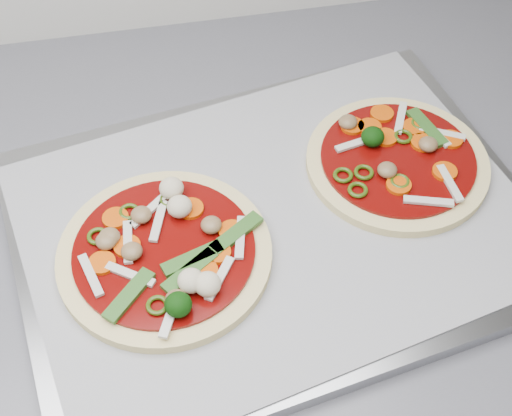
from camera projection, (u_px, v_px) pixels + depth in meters
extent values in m
cube|color=gray|center=(275.00, 223.00, 0.70)|extent=(0.55, 0.45, 0.02)
cube|color=gray|center=(276.00, 218.00, 0.69)|extent=(0.54, 0.44, 0.00)
cylinder|color=#E8D58D|center=(165.00, 255.00, 0.66)|extent=(0.26, 0.26, 0.01)
cylinder|color=#650504|center=(164.00, 250.00, 0.65)|extent=(0.22, 0.22, 0.00)
ellipsoid|color=brown|center=(132.00, 251.00, 0.64)|extent=(0.02, 0.02, 0.01)
torus|color=#2F460C|center=(129.00, 212.00, 0.68)|extent=(0.03, 0.03, 0.00)
ellipsoid|color=brown|center=(177.00, 299.00, 0.61)|extent=(0.03, 0.03, 0.01)
ellipsoid|color=beige|center=(208.00, 284.00, 0.62)|extent=(0.03, 0.03, 0.02)
ellipsoid|color=brown|center=(109.00, 237.00, 0.65)|extent=(0.03, 0.03, 0.01)
cube|color=#32601F|center=(193.00, 259.00, 0.64)|extent=(0.06, 0.03, 0.00)
cylinder|color=#CB5304|center=(232.00, 231.00, 0.66)|extent=(0.03, 0.03, 0.00)
torus|color=#2F460C|center=(169.00, 200.00, 0.68)|extent=(0.02, 0.02, 0.00)
cube|color=#32601F|center=(236.00, 233.00, 0.66)|extent=(0.06, 0.04, 0.00)
cube|color=beige|center=(91.00, 275.00, 0.63)|extent=(0.02, 0.05, 0.00)
cylinder|color=#CB5304|center=(191.00, 209.00, 0.68)|extent=(0.04, 0.04, 0.00)
cube|color=beige|center=(171.00, 313.00, 0.61)|extent=(0.03, 0.05, 0.00)
cylinder|color=#CB5304|center=(204.00, 271.00, 0.63)|extent=(0.03, 0.03, 0.00)
cube|color=beige|center=(220.00, 278.00, 0.63)|extent=(0.03, 0.04, 0.00)
cube|color=beige|center=(159.00, 221.00, 0.67)|extent=(0.02, 0.05, 0.00)
cube|color=beige|center=(149.00, 210.00, 0.68)|extent=(0.04, 0.04, 0.00)
cylinder|color=#CB5304|center=(102.00, 263.00, 0.64)|extent=(0.03, 0.03, 0.00)
cube|color=#32601F|center=(190.00, 271.00, 0.63)|extent=(0.06, 0.04, 0.00)
cube|color=#32601F|center=(129.00, 295.00, 0.62)|extent=(0.05, 0.05, 0.00)
ellipsoid|color=brown|center=(141.00, 215.00, 0.67)|extent=(0.02, 0.02, 0.01)
cube|color=beige|center=(240.00, 237.00, 0.66)|extent=(0.02, 0.05, 0.00)
ellipsoid|color=beige|center=(180.00, 207.00, 0.67)|extent=(0.03, 0.03, 0.02)
ellipsoid|color=brown|center=(211.00, 225.00, 0.66)|extent=(0.02, 0.02, 0.01)
torus|color=#2F460C|center=(157.00, 305.00, 0.61)|extent=(0.03, 0.03, 0.00)
ellipsoid|color=brown|center=(106.00, 241.00, 0.65)|extent=(0.03, 0.03, 0.01)
ellipsoid|color=#0D3606|center=(178.00, 304.00, 0.60)|extent=(0.03, 0.03, 0.02)
cylinder|color=#CB5304|center=(218.00, 252.00, 0.65)|extent=(0.03, 0.03, 0.00)
cube|color=beige|center=(130.00, 275.00, 0.63)|extent=(0.04, 0.03, 0.00)
cylinder|color=#CB5304|center=(116.00, 218.00, 0.67)|extent=(0.03, 0.03, 0.00)
cylinder|color=#CB5304|center=(127.00, 246.00, 0.65)|extent=(0.03, 0.03, 0.00)
torus|color=#2F460C|center=(98.00, 236.00, 0.66)|extent=(0.03, 0.03, 0.00)
ellipsoid|color=beige|center=(191.00, 281.00, 0.62)|extent=(0.03, 0.03, 0.02)
cube|color=beige|center=(128.00, 242.00, 0.65)|extent=(0.01, 0.05, 0.00)
ellipsoid|color=beige|center=(171.00, 188.00, 0.68)|extent=(0.03, 0.03, 0.02)
cylinder|color=#E8D58D|center=(397.00, 163.00, 0.73)|extent=(0.26, 0.26, 0.01)
cylinder|color=#650504|center=(398.00, 158.00, 0.73)|extent=(0.22, 0.22, 0.00)
cube|color=beige|center=(401.00, 118.00, 0.76)|extent=(0.03, 0.05, 0.00)
cube|color=beige|center=(434.00, 132.00, 0.74)|extent=(0.02, 0.05, 0.00)
cylinder|color=#CB5304|center=(382.00, 114.00, 0.76)|extent=(0.03, 0.03, 0.00)
torus|color=#2F460C|center=(400.00, 182.00, 0.70)|extent=(0.03, 0.03, 0.00)
cylinder|color=#CB5304|center=(370.00, 127.00, 0.75)|extent=(0.03, 0.03, 0.00)
cylinder|color=#CB5304|center=(445.00, 172.00, 0.71)|extent=(0.03, 0.03, 0.00)
cube|color=beige|center=(429.00, 201.00, 0.68)|extent=(0.05, 0.02, 0.00)
torus|color=#2F460C|center=(343.00, 175.00, 0.71)|extent=(0.03, 0.03, 0.00)
cylinder|color=#CB5304|center=(414.00, 127.00, 0.75)|extent=(0.04, 0.04, 0.00)
cube|color=beige|center=(442.00, 133.00, 0.74)|extent=(0.05, 0.03, 0.00)
cylinder|color=#CB5304|center=(423.00, 143.00, 0.74)|extent=(0.03, 0.03, 0.00)
ellipsoid|color=brown|center=(387.00, 170.00, 0.71)|extent=(0.03, 0.03, 0.01)
cylinder|color=#CB5304|center=(352.00, 126.00, 0.75)|extent=(0.03, 0.03, 0.00)
ellipsoid|color=#0D3606|center=(373.00, 137.00, 0.73)|extent=(0.03, 0.03, 0.02)
torus|color=#2F460C|center=(364.00, 172.00, 0.71)|extent=(0.03, 0.03, 0.00)
cube|color=beige|center=(450.00, 183.00, 0.70)|extent=(0.01, 0.05, 0.00)
ellipsoid|color=brown|center=(428.00, 144.00, 0.73)|extent=(0.02, 0.02, 0.01)
torus|color=#2F460C|center=(358.00, 190.00, 0.69)|extent=(0.02, 0.02, 0.00)
torus|color=#2F460C|center=(403.00, 137.00, 0.74)|extent=(0.03, 0.03, 0.00)
cylinder|color=#CB5304|center=(385.00, 137.00, 0.74)|extent=(0.03, 0.03, 0.00)
ellipsoid|color=brown|center=(348.00, 122.00, 0.75)|extent=(0.03, 0.03, 0.01)
cylinder|color=#CB5304|center=(451.00, 139.00, 0.74)|extent=(0.03, 0.03, 0.00)
torus|color=#2F460C|center=(420.00, 124.00, 0.75)|extent=(0.03, 0.03, 0.00)
cylinder|color=#CB5304|center=(399.00, 185.00, 0.70)|extent=(0.03, 0.03, 0.00)
cube|color=beige|center=(357.00, 143.00, 0.73)|extent=(0.05, 0.02, 0.00)
cube|color=#32601F|center=(427.00, 128.00, 0.75)|extent=(0.03, 0.06, 0.00)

